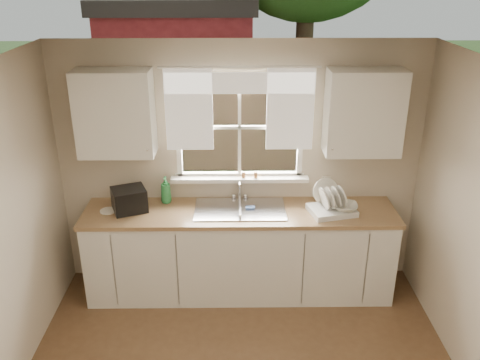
{
  "coord_description": "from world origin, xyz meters",
  "views": [
    {
      "loc": [
        -0.05,
        -2.72,
        3.13
      ],
      "look_at": [
        0.0,
        1.65,
        1.25
      ],
      "focal_mm": 38.0,
      "sensor_mm": 36.0,
      "label": 1
    }
  ],
  "objects_px": {
    "black_appliance": "(129,200)",
    "cup": "(124,209)",
    "soap_bottle_a": "(166,190)",
    "dish_rack": "(332,206)"
  },
  "relations": [
    {
      "from": "soap_bottle_a",
      "to": "dish_rack",
      "type": "bearing_deg",
      "value": -5.56
    },
    {
      "from": "dish_rack",
      "to": "soap_bottle_a",
      "type": "distance_m",
      "value": 1.64
    },
    {
      "from": "black_appliance",
      "to": "cup",
      "type": "bearing_deg",
      "value": -154.66
    },
    {
      "from": "black_appliance",
      "to": "dish_rack",
      "type": "bearing_deg",
      "value": -24.18
    },
    {
      "from": "dish_rack",
      "to": "cup",
      "type": "height_order",
      "value": "dish_rack"
    },
    {
      "from": "dish_rack",
      "to": "soap_bottle_a",
      "type": "bearing_deg",
      "value": 171.3
    },
    {
      "from": "cup",
      "to": "dish_rack",
      "type": "bearing_deg",
      "value": -20.48
    },
    {
      "from": "cup",
      "to": "black_appliance",
      "type": "height_order",
      "value": "black_appliance"
    },
    {
      "from": "black_appliance",
      "to": "soap_bottle_a",
      "type": "bearing_deg",
      "value": 5.54
    },
    {
      "from": "soap_bottle_a",
      "to": "cup",
      "type": "distance_m",
      "value": 0.45
    }
  ]
}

